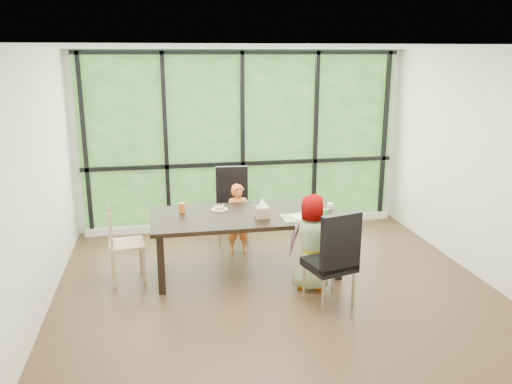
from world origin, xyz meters
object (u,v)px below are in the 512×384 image
(white_mug, at_px, (330,206))
(tissue_box, at_px, (263,212))
(dining_table, at_px, (247,243))
(chair_end_beech, at_px, (127,244))
(chair_interior_leather, at_px, (329,258))
(child_older, at_px, (314,242))
(orange_cup, at_px, (182,208))
(green_cup, at_px, (326,214))
(chair_window_leather, at_px, (233,207))
(plate_far, at_px, (219,209))
(child_toddler, at_px, (238,219))
(plate_near, at_px, (303,217))

(white_mug, relative_size, tissue_box, 0.47)
(dining_table, bearing_deg, chair_end_beech, 178.64)
(dining_table, relative_size, chair_interior_leather, 2.12)
(chair_interior_leather, bearing_deg, chair_end_beech, -41.01)
(child_older, relative_size, orange_cup, 9.44)
(green_cup, distance_m, white_mug, 0.38)
(chair_window_leather, relative_size, tissue_box, 7.00)
(orange_cup, relative_size, green_cup, 1.13)
(white_mug, bearing_deg, dining_table, -178.66)
(orange_cup, bearing_deg, chair_window_leather, 47.79)
(dining_table, xyz_separation_m, chair_interior_leather, (0.72, -1.02, 0.17))
(chair_end_beech, bearing_deg, white_mug, -97.34)
(child_older, height_order, plate_far, child_older)
(chair_interior_leather, xyz_separation_m, green_cup, (0.18, 0.70, 0.26))
(plate_far, xyz_separation_m, tissue_box, (0.47, -0.40, 0.06))
(child_toddler, bearing_deg, chair_interior_leather, -66.10)
(chair_end_beech, distance_m, orange_cup, 0.79)
(plate_far, bearing_deg, orange_cup, -177.37)
(child_toddler, bearing_deg, white_mug, -29.36)
(chair_window_leather, bearing_deg, tissue_box, -74.97)
(child_toddler, height_order, tissue_box, child_toddler)
(child_toddler, distance_m, orange_cup, 0.93)
(chair_interior_leather, relative_size, child_toddler, 1.12)
(chair_interior_leather, height_order, tissue_box, chair_interior_leather)
(child_toddler, height_order, child_older, child_older)
(chair_window_leather, distance_m, chair_interior_leather, 2.18)
(chair_window_leather, relative_size, plate_far, 5.23)
(chair_window_leather, bearing_deg, child_toddler, -80.70)
(chair_interior_leather, height_order, green_cup, chair_interior_leather)
(chair_end_beech, height_order, green_cup, chair_end_beech)
(dining_table, height_order, orange_cup, orange_cup)
(child_toddler, relative_size, plate_near, 3.54)
(child_toddler, height_order, orange_cup, child_toddler)
(chair_window_leather, bearing_deg, white_mug, -36.64)
(chair_end_beech, height_order, child_older, child_older)
(orange_cup, xyz_separation_m, green_cup, (1.66, -0.53, -0.01))
(plate_near, bearing_deg, tissue_box, 169.33)
(chair_interior_leather, relative_size, chair_end_beech, 1.20)
(chair_interior_leather, relative_size, white_mug, 14.88)
(child_toddler, xyz_separation_m, tissue_box, (0.17, -0.80, 0.34))
(chair_interior_leather, distance_m, green_cup, 0.77)
(chair_window_leather, bearing_deg, plate_near, -56.76)
(plate_near, xyz_separation_m, white_mug, (0.43, 0.28, 0.03))
(green_cup, height_order, white_mug, green_cup)
(plate_far, bearing_deg, dining_table, -38.12)
(plate_far, height_order, white_mug, white_mug)
(child_toddler, bearing_deg, orange_cup, -150.82)
(green_cup, bearing_deg, child_older, -128.93)
(chair_window_leather, relative_size, white_mug, 14.88)
(child_toddler, bearing_deg, child_older, -60.77)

